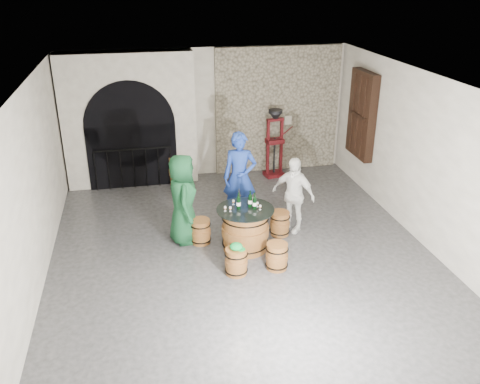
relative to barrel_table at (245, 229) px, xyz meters
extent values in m
plane|color=#2E2E30|center=(-0.10, 0.00, -0.41)|extent=(8.00, 8.00, 0.00)
plane|color=beige|center=(-0.10, 4.00, 1.19)|extent=(8.00, 0.00, 8.00)
plane|color=beige|center=(-0.10, -4.00, 1.19)|extent=(8.00, 0.00, 8.00)
plane|color=beige|center=(-3.60, 0.00, 1.19)|extent=(0.00, 8.00, 8.00)
plane|color=beige|center=(3.40, 0.00, 1.19)|extent=(0.00, 8.00, 8.00)
plane|color=beige|center=(-0.10, 0.00, 2.79)|extent=(8.00, 8.00, 0.00)
cube|color=gray|center=(1.70, 3.94, 1.19)|extent=(3.20, 0.12, 3.18)
cube|color=beige|center=(-2.00, 3.75, 1.19)|extent=(3.10, 0.50, 3.18)
cube|color=black|center=(-2.00, 3.48, 0.36)|extent=(2.10, 0.03, 1.55)
cylinder|color=black|center=(-2.00, 3.48, 1.14)|extent=(2.10, 0.03, 2.10)
cylinder|color=black|center=(-2.00, 3.42, 0.57)|extent=(1.79, 0.04, 0.04)
cylinder|color=black|center=(-2.89, 3.42, 0.08)|extent=(0.02, 0.02, 0.98)
cylinder|color=black|center=(-2.59, 3.42, 0.08)|extent=(0.02, 0.02, 0.98)
cylinder|color=black|center=(-2.30, 3.42, 0.08)|extent=(0.02, 0.02, 0.98)
cylinder|color=black|center=(-2.00, 3.42, 0.08)|extent=(0.02, 0.02, 0.98)
cylinder|color=black|center=(-1.70, 3.42, 0.08)|extent=(0.02, 0.02, 0.98)
cylinder|color=black|center=(-1.40, 3.42, 0.08)|extent=(0.02, 0.02, 0.98)
cylinder|color=black|center=(-1.11, 3.42, 0.08)|extent=(0.02, 0.02, 0.98)
cube|color=black|center=(3.29, 2.40, 1.39)|extent=(0.20, 1.10, 2.00)
cube|color=black|center=(3.24, 2.40, 1.39)|extent=(0.06, 0.88, 1.76)
cube|color=black|center=(3.27, 2.40, 1.39)|extent=(0.22, 0.92, 0.06)
cube|color=black|center=(3.27, 2.11, 1.39)|extent=(0.22, 0.06, 1.80)
cube|color=black|center=(3.27, 2.40, 1.39)|extent=(0.22, 0.06, 1.80)
cube|color=black|center=(3.27, 2.69, 1.39)|extent=(0.22, 0.06, 1.80)
cylinder|color=brown|center=(0.00, 0.00, -0.02)|extent=(0.83, 0.83, 0.79)
cylinder|color=brown|center=(0.00, 0.00, -0.02)|extent=(0.89, 0.89, 0.17)
torus|color=black|center=(0.00, 0.00, -0.29)|extent=(0.89, 0.89, 0.02)
torus|color=black|center=(0.00, 0.00, 0.25)|extent=(0.89, 0.89, 0.02)
cylinder|color=brown|center=(0.00, 0.00, 0.39)|extent=(0.85, 0.85, 0.02)
cylinder|color=black|center=(0.00, 0.00, 0.41)|extent=(1.08, 1.08, 0.01)
cylinder|color=brown|center=(-0.80, 0.40, -0.18)|extent=(0.37, 0.37, 0.47)
cylinder|color=brown|center=(-0.80, 0.40, -0.18)|extent=(0.40, 0.40, 0.10)
torus|color=black|center=(-0.80, 0.40, -0.34)|extent=(0.41, 0.41, 0.02)
torus|color=black|center=(-0.80, 0.40, -0.02)|extent=(0.41, 0.41, 0.02)
cylinder|color=brown|center=(-0.80, 0.40, 0.07)|extent=(0.38, 0.38, 0.02)
cylinder|color=brown|center=(0.11, 0.89, -0.18)|extent=(0.37, 0.37, 0.47)
cylinder|color=brown|center=(0.11, 0.89, -0.18)|extent=(0.40, 0.40, 0.10)
torus|color=black|center=(0.11, 0.89, -0.34)|extent=(0.41, 0.41, 0.02)
torus|color=black|center=(0.11, 0.89, -0.02)|extent=(0.41, 0.41, 0.02)
cylinder|color=brown|center=(0.11, 0.89, 0.07)|extent=(0.38, 0.38, 0.02)
cylinder|color=brown|center=(0.80, 0.40, -0.18)|extent=(0.37, 0.37, 0.47)
cylinder|color=brown|center=(0.80, 0.40, -0.18)|extent=(0.40, 0.40, 0.10)
torus|color=black|center=(0.80, 0.40, -0.34)|extent=(0.41, 0.41, 0.02)
torus|color=black|center=(0.80, 0.40, -0.02)|extent=(0.41, 0.41, 0.02)
cylinder|color=brown|center=(0.80, 0.40, 0.07)|extent=(0.38, 0.38, 0.02)
cylinder|color=brown|center=(0.40, -0.80, -0.18)|extent=(0.37, 0.37, 0.47)
cylinder|color=brown|center=(0.40, -0.80, -0.18)|extent=(0.40, 0.40, 0.10)
torus|color=black|center=(0.40, -0.80, -0.34)|extent=(0.41, 0.41, 0.02)
torus|color=black|center=(0.40, -0.80, -0.02)|extent=(0.41, 0.41, 0.02)
cylinder|color=brown|center=(0.40, -0.80, 0.07)|extent=(0.38, 0.38, 0.02)
cylinder|color=brown|center=(-0.34, -0.83, -0.18)|extent=(0.37, 0.37, 0.47)
cylinder|color=brown|center=(-0.34, -0.83, -0.18)|extent=(0.40, 0.40, 0.10)
torus|color=black|center=(-0.34, -0.83, -0.34)|extent=(0.41, 0.41, 0.02)
torus|color=black|center=(-0.34, -0.83, -0.02)|extent=(0.41, 0.41, 0.02)
cylinder|color=brown|center=(-0.34, -0.83, 0.07)|extent=(0.38, 0.38, 0.02)
ellipsoid|color=#0C8431|center=(-0.34, -0.83, 0.13)|extent=(0.22, 0.22, 0.12)
cylinder|color=#0C8431|center=(-0.26, -0.86, 0.08)|extent=(0.14, 0.14, 0.01)
imported|color=#124123|center=(-1.10, 0.54, 0.48)|extent=(0.59, 0.89, 1.78)
imported|color=navy|center=(0.16, 1.28, 0.54)|extent=(0.78, 0.61, 1.90)
imported|color=white|center=(1.10, 0.56, 0.37)|extent=(0.92, 0.91, 1.56)
cylinder|color=black|center=(-0.12, 0.04, 0.53)|extent=(0.07, 0.07, 0.22)
cylinder|color=white|center=(-0.12, 0.04, 0.52)|extent=(0.08, 0.08, 0.06)
cone|color=black|center=(-0.12, 0.04, 0.65)|extent=(0.07, 0.07, 0.05)
cylinder|color=black|center=(-0.12, 0.04, 0.71)|extent=(0.03, 0.03, 0.07)
cylinder|color=black|center=(0.17, -0.03, 0.53)|extent=(0.07, 0.07, 0.22)
cylinder|color=white|center=(0.17, -0.03, 0.52)|extent=(0.08, 0.08, 0.06)
cone|color=black|center=(0.17, -0.03, 0.65)|extent=(0.07, 0.07, 0.05)
cylinder|color=black|center=(0.17, -0.03, 0.71)|extent=(0.03, 0.03, 0.07)
cylinder|color=black|center=(0.11, 0.09, 0.53)|extent=(0.07, 0.07, 0.22)
cylinder|color=white|center=(0.11, 0.09, 0.52)|extent=(0.08, 0.08, 0.06)
cone|color=black|center=(0.11, 0.09, 0.65)|extent=(0.07, 0.07, 0.05)
cylinder|color=black|center=(0.11, 0.09, 0.71)|extent=(0.03, 0.03, 0.07)
cylinder|color=brown|center=(-0.91, 3.40, -0.08)|extent=(0.47, 0.47, 0.67)
cylinder|color=brown|center=(-0.91, 3.40, -0.08)|extent=(0.51, 0.51, 0.15)
torus|color=black|center=(-0.91, 3.40, -0.30)|extent=(0.52, 0.52, 0.02)
torus|color=black|center=(-0.91, 3.40, 0.15)|extent=(0.52, 0.52, 0.02)
cylinder|color=brown|center=(-0.91, 3.40, 0.27)|extent=(0.48, 0.48, 0.02)
cube|color=#540E13|center=(1.52, 3.48, -0.37)|extent=(0.53, 0.45, 0.09)
cube|color=#540E13|center=(1.52, 3.48, 0.52)|extent=(0.47, 0.33, 0.11)
cube|color=#540E13|center=(1.52, 3.48, 1.07)|extent=(0.44, 0.17, 0.06)
cylinder|color=black|center=(1.52, 3.48, 0.14)|extent=(0.05, 0.05, 0.92)
cylinder|color=black|center=(1.52, 3.48, 1.28)|extent=(0.35, 0.35, 0.08)
cone|color=black|center=(1.52, 3.48, 1.17)|extent=(0.35, 0.35, 0.18)
cube|color=#540E13|center=(1.33, 3.45, 0.37)|extent=(0.07, 0.07, 1.47)
cube|color=#540E13|center=(1.70, 3.50, 0.37)|extent=(0.07, 0.07, 1.47)
cylinder|color=#540E13|center=(1.79, 3.48, 0.73)|extent=(0.39, 0.09, 0.29)
cube|color=silver|center=(1.95, 3.86, 0.94)|extent=(0.18, 0.10, 0.22)
camera|label=1|loc=(-1.83, -8.25, 4.50)|focal=38.00mm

